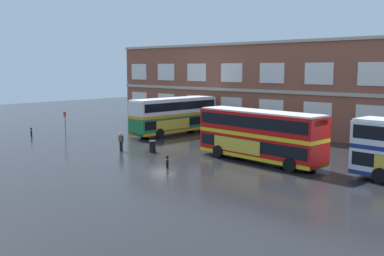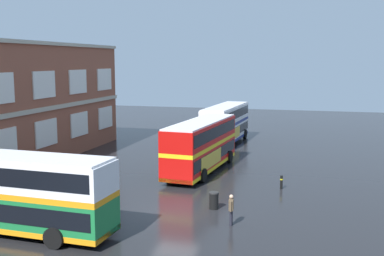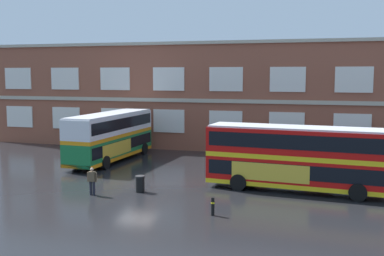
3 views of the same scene
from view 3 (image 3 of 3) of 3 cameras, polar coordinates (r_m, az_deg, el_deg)
ground_plane at (r=34.16m, az=-5.36°, el=-5.92°), size 120.00×120.00×0.00m
brick_terminal_building at (r=48.54m, az=1.87°, el=3.82°), size 44.67×8.19×10.37m
double_decker_near at (r=40.54m, az=-9.71°, el=-0.92°), size 3.22×11.10×4.07m
double_decker_middle at (r=30.52m, az=12.27°, el=-3.43°), size 11.18×3.56×4.07m
waiting_passenger at (r=29.58m, az=-11.92°, el=-6.14°), size 0.64×0.28×1.70m
station_litter_bin at (r=29.95m, az=-6.26°, el=-6.69°), size 0.60×0.60×1.03m
safety_bollard_west at (r=25.01m, az=2.51°, el=-9.39°), size 0.19×0.19×0.95m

